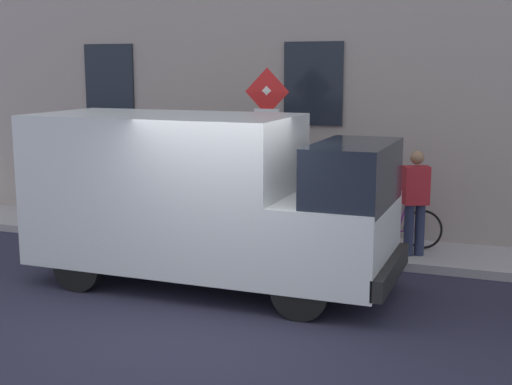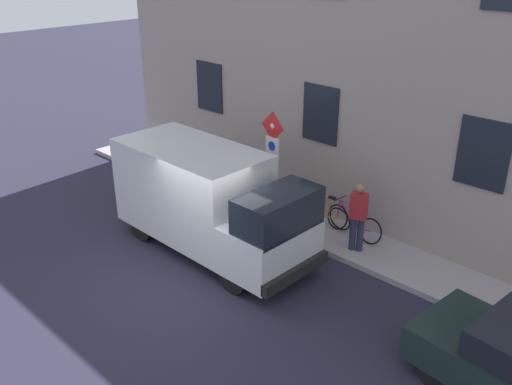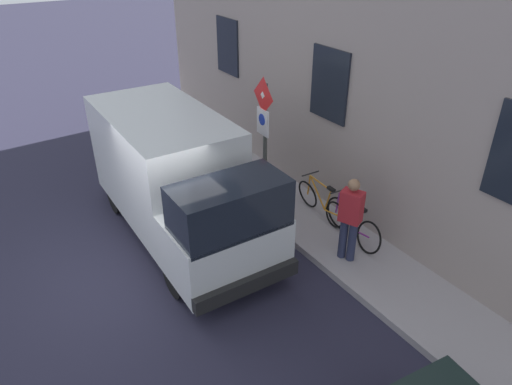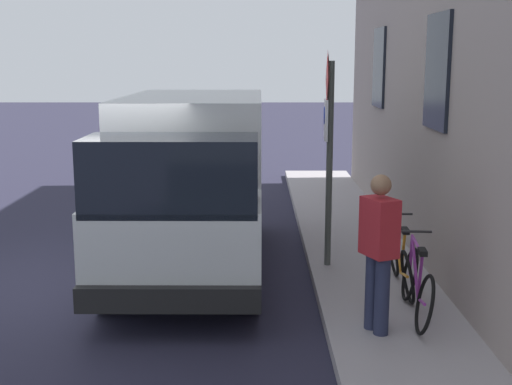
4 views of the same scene
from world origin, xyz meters
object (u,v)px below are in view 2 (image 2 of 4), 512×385
Objects in this scene: delivery_van at (209,199)px; bicycle_purple at (353,222)px; sign_post_stacked at (273,152)px; pedestrian at (358,215)px; bicycle_orange at (324,211)px.

delivery_van is 3.68m from bicycle_purple.
bicycle_purple is (0.85, -1.98, -1.59)m from sign_post_stacked.
sign_post_stacked is at bearing 81.18° from delivery_van.
pedestrian is at bearing 39.40° from delivery_van.
delivery_van reaches higher than pedestrian.
bicycle_purple is at bearing -178.35° from bicycle_orange.
bicycle_orange is at bearing -51.00° from sign_post_stacked.
delivery_van is 3.54m from pedestrian.
bicycle_orange is (0.85, -1.05, -1.59)m from sign_post_stacked.
bicycle_orange is at bearing 4.06° from bicycle_purple.
bicycle_orange is (2.76, -1.35, -0.82)m from delivery_van.
delivery_van is at bearing 65.48° from bicycle_orange.
delivery_van is 3.11× the size of bicycle_purple.
pedestrian is at bearing -82.66° from sign_post_stacked.
sign_post_stacked is 2.67m from bicycle_purple.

